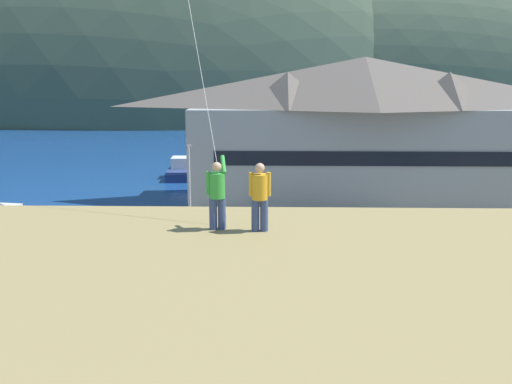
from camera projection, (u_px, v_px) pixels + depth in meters
ground_plane at (228, 315)px, 23.88m from camera, size 600.00×600.00×0.00m
parking_lot_pad at (235, 273)px, 28.74m from camera, size 40.00×20.00×0.10m
bay_water at (257, 144)px, 82.44m from camera, size 360.00×84.00×0.03m
far_hill_west_ridge at (144, 118)px, 132.60m from camera, size 148.57×62.35×89.50m
far_hill_east_peak at (419, 119)px, 130.66m from camera, size 126.98×44.56×63.19m
harbor_lodge at (363, 127)px, 43.75m from camera, size 29.66×9.82×11.96m
storage_shed_waterside at (238, 169)px, 47.27m from camera, size 4.76×5.41×4.44m
wharf_dock at (214, 173)px, 56.32m from camera, size 3.20×11.43×0.70m
moored_boat_wharfside at (181, 170)px, 56.06m from camera, size 2.73×7.46×2.16m
parked_car_corner_spot at (233, 249)px, 29.52m from camera, size 4.35×2.37×1.82m
parked_car_front_row_red at (28, 297)px, 23.20m from camera, size 4.30×2.24×1.82m
parked_car_front_row_end at (365, 284)px, 24.62m from camera, size 4.24×2.12×1.82m
parking_light_pole at (189, 186)px, 33.46m from camera, size 0.24×0.78×6.16m
person_kite_flyer at (217, 193)px, 13.42m from camera, size 0.52×0.69×1.86m
person_companion at (260, 195)px, 13.27m from camera, size 0.55×0.40×1.74m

